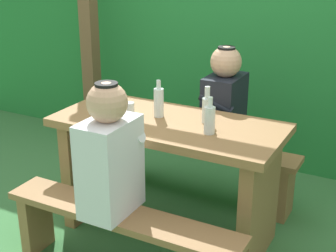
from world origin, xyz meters
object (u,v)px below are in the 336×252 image
Objects in this scene: bench_near at (121,232)px; person_white_shirt at (110,154)px; drinking_glass at (129,108)px; bottle_right at (207,108)px; person_black_coat at (224,103)px; bottle_center at (159,102)px; cell_phone at (114,117)px; bottle_left at (210,119)px; picnic_table at (168,159)px; bench_far at (203,158)px.

person_white_shirt is at bearing 176.46° from bench_near.
drinking_glass is 0.50m from bottle_right.
person_black_coat reaches higher than bottle_center.
bottle_right reaches higher than cell_phone.
person_white_shirt is 0.69m from bottle_right.
bottle_center is at bearing 163.48° from bottle_left.
picnic_table is 6.53× the size of bottle_left.
person_black_coat reaches higher than bench_near.
bench_near is at bearing -90.00° from bench_far.
bench_near is 1.95× the size of person_white_shirt.
bottle_left reaches higher than picnic_table.
bottle_center is 1.66× the size of cell_phone.
bottle_left is (0.30, 0.47, 0.55)m from bench_near.
bench_far is at bearing 87.18° from person_white_shirt.
bottle_right is (0.21, 0.63, 0.56)m from bench_near.
cell_phone is (-0.32, -0.65, 0.47)m from bench_far.
drinking_glass reaches higher than cell_phone.
cell_phone is at bearing -159.91° from bottle_right.
cell_phone is at bearing -125.46° from person_black_coat.
picnic_table is at bearing 84.35° from person_white_shirt.
picnic_table is 18.01× the size of drinking_glass.
bench_near is at bearing -81.52° from bottle_center.
picnic_table is at bearing -105.15° from person_black_coat.
cell_phone is at bearing -114.69° from drinking_glass.
bottle_right is (0.07, -0.46, 0.11)m from person_black_coat.
bench_far is 1.95× the size of person_white_shirt.
bottle_center reaches higher than drinking_glass.
person_white_shirt is 0.58m from drinking_glass.
bottle_right is at bearing 7.92° from bottle_center.
bottle_left is 0.96× the size of bottle_right.
bench_near is at bearing -90.00° from picnic_table.
cell_phone is at bearing -176.59° from bottle_left.
bench_far is at bearing 116.02° from bottle_left.
bottle_left is 0.18m from bottle_right.
person_white_shirt is (-0.05, 0.00, 0.45)m from bench_near.
bottle_left is 0.62m from cell_phone.
drinking_glass is at bearing 112.18° from person_white_shirt.
bottle_right is (-0.09, 0.16, 0.00)m from bottle_left.
cell_phone is at bearing -146.28° from bottle_center.
bottle_center is (-0.09, 0.04, 0.35)m from picnic_table.
drinking_glass reaches higher than bench_near.
person_white_shirt is 9.25× the size of drinking_glass.
picnic_table is 0.42m from cell_phone.
drinking_glass is (-0.27, 0.54, 0.51)m from bench_near.
bench_far is (0.00, 0.55, -0.22)m from picnic_table.
bottle_center is (-0.39, 0.12, 0.01)m from bottle_left.
bottle_right is at bearing -64.87° from bench_far.
bench_far is 6.03× the size of bottle_center.
person_white_shirt is 5.14× the size of cell_phone.
bottle_right is at bearing 11.22° from drinking_glass.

